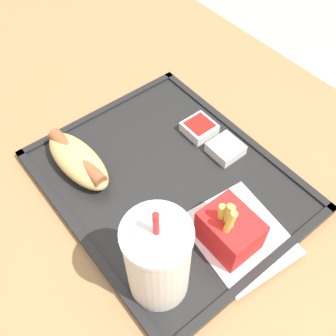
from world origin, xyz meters
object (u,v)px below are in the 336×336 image
hot_dog_far (78,160)px  fries_carton (229,230)px  sauce_cup_mayo (226,148)px  soda_cup (158,260)px  sauce_cup_ketchup (199,128)px

hot_dog_far → fries_carton: bearing=-158.7°
hot_dog_far → sauce_cup_mayo: bearing=-120.5°
soda_cup → sauce_cup_ketchup: (0.17, -0.21, -0.06)m
hot_dog_far → sauce_cup_mayo: 0.23m
soda_cup → sauce_cup_mayo: 0.25m
soda_cup → hot_dog_far: 0.23m
hot_dog_far → sauce_cup_ketchup: bearing=-106.3°
sauce_cup_mayo → fries_carton: bearing=137.1°
sauce_cup_mayo → hot_dog_far: bearing=59.5°
soda_cup → sauce_cup_ketchup: soda_cup is taller
soda_cup → sauce_cup_ketchup: size_ratio=3.54×
fries_carton → sauce_cup_ketchup: 0.21m
hot_dog_far → sauce_cup_ketchup: 0.21m
hot_dog_far → fries_carton: 0.25m
fries_carton → sauce_cup_ketchup: fries_carton is taller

